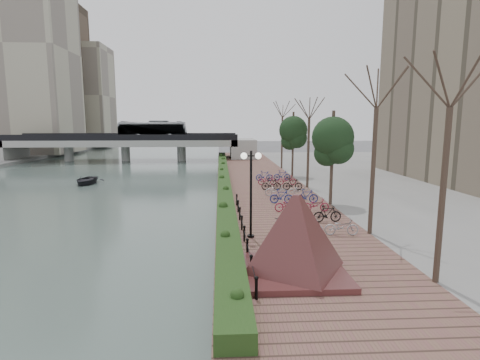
{
  "coord_description": "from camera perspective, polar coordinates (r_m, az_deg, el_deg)",
  "views": [
    {
      "loc": [
        0.25,
        -16.39,
        6.19
      ],
      "look_at": [
        1.72,
        10.78,
        2.0
      ],
      "focal_mm": 28.0,
      "sensor_mm": 36.0,
      "label": 1
    }
  ],
  "objects": [
    {
      "name": "bridge",
      "position": [
        63.11,
        -16.29,
        5.85
      ],
      "size": [
        36.0,
        10.77,
        6.5
      ],
      "color": "#9E9E99",
      "rests_on": "ground"
    },
    {
      "name": "chain_fence",
      "position": [
        19.19,
        0.46,
        -7.41
      ],
      "size": [
        0.1,
        14.1,
        0.7
      ],
      "color": "black",
      "rests_on": "promenade"
    },
    {
      "name": "granite_monument",
      "position": [
        14.26,
        8.49,
        -8.2
      ],
      "size": [
        5.01,
        5.01,
        3.07
      ],
      "color": "#4B2022",
      "rests_on": "promenade"
    },
    {
      "name": "river_water",
      "position": [
        44.55,
        -23.08,
        0.07
      ],
      "size": [
        30.0,
        130.0,
        0.02
      ],
      "primitive_type": "cube",
      "color": "#4B5E59",
      "rests_on": "ground"
    },
    {
      "name": "street_trees",
      "position": [
        30.19,
        11.81,
        3.81
      ],
      "size": [
        3.2,
        37.12,
        6.8
      ],
      "color": "#382C21",
      "rests_on": "promenade"
    },
    {
      "name": "lamppost",
      "position": [
        18.31,
        1.69,
        0.83
      ],
      "size": [
        1.02,
        0.32,
        4.34
      ],
      "color": "black",
      "rests_on": "promenade"
    },
    {
      "name": "boat",
      "position": [
        40.99,
        -22.37,
        -0.0
      ],
      "size": [
        2.82,
        3.91,
        0.8
      ],
      "primitive_type": "imported",
      "rotation": [
        0.0,
        0.0,
        -0.02
      ],
      "color": "#232328",
      "rests_on": "river_water"
    },
    {
      "name": "motorcycle",
      "position": [
        18.2,
        6.01,
        -7.83
      ],
      "size": [
        0.83,
        1.71,
        1.02
      ],
      "primitive_type": null,
      "rotation": [
        0.0,
        0.0,
        -0.2
      ],
      "color": "black",
      "rests_on": "promenade"
    },
    {
      "name": "far_buildings",
      "position": [
        92.9,
        -30.86,
        13.68
      ],
      "size": [
        35.0,
        38.0,
        38.0
      ],
      "color": "#A5A08A",
      "rests_on": "far_bank"
    },
    {
      "name": "hedge",
      "position": [
        36.79,
        -2.52,
        0.32
      ],
      "size": [
        1.1,
        56.0,
        0.6
      ],
      "primitive_type": "cube",
      "color": "#1E3C15",
      "rests_on": "promenade"
    },
    {
      "name": "promenade",
      "position": [
        34.61,
        3.17,
        -1.14
      ],
      "size": [
        8.0,
        75.0,
        0.5
      ],
      "primitive_type": "cube",
      "color": "brown",
      "rests_on": "ground"
    },
    {
      "name": "inland_pavement",
      "position": [
        39.67,
        26.81,
        -0.81
      ],
      "size": [
        24.0,
        75.0,
        0.5
      ],
      "primitive_type": "cube",
      "color": "gray",
      "rests_on": "ground"
    },
    {
      "name": "bicycle_parking",
      "position": [
        28.13,
        7.72,
        -2.01
      ],
      "size": [
        2.4,
        19.89,
        1.0
      ],
      "color": "#9D9DA1",
      "rests_on": "promenade"
    },
    {
      "name": "pedestrian",
      "position": [
        19.61,
        8.07,
        -5.85
      ],
      "size": [
        0.64,
        0.49,
        1.55
      ],
      "primitive_type": "imported",
      "rotation": [
        0.0,
        0.0,
        3.38
      ],
      "color": "brown",
      "rests_on": "promenade"
    },
    {
      "name": "ground",
      "position": [
        17.53,
        -3.8,
        -11.95
      ],
      "size": [
        220.0,
        220.0,
        0.0
      ],
      "primitive_type": "plane",
      "color": "#59595B",
      "rests_on": "ground"
    }
  ]
}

